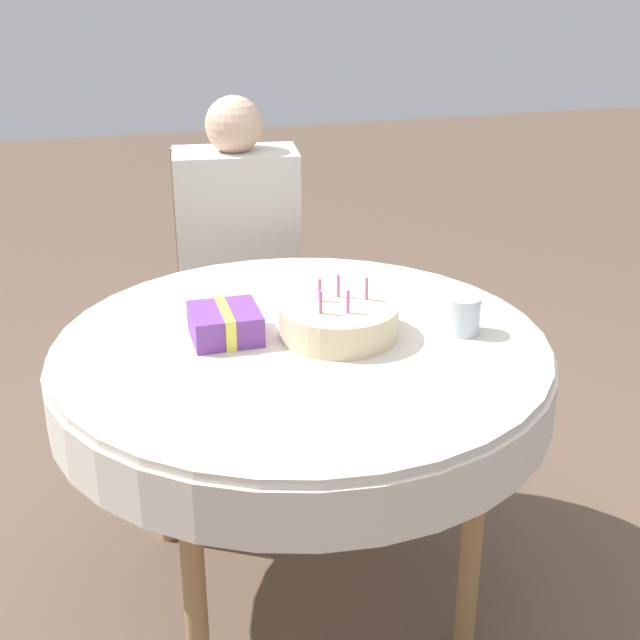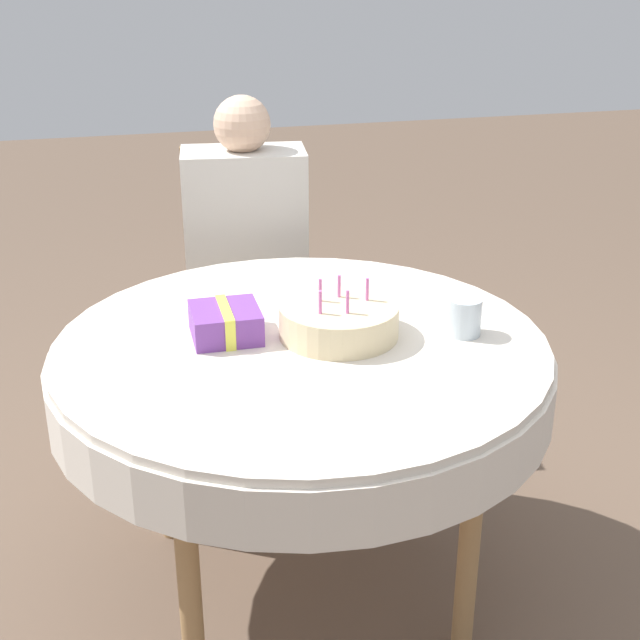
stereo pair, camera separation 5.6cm
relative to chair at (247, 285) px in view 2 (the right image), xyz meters
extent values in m
plane|color=brown|center=(-0.03, -0.97, -0.50)|extent=(12.00, 12.00, 0.00)
cylinder|color=silver|center=(-0.03, -0.97, 0.22)|extent=(1.16, 1.16, 0.02)
cylinder|color=silver|center=(-0.03, -0.97, 0.15)|extent=(1.18, 1.18, 0.13)
cylinder|color=#A37A4C|center=(-0.35, -1.29, -0.14)|extent=(0.05, 0.05, 0.71)
cylinder|color=#A37A4C|center=(0.29, -1.29, -0.14)|extent=(0.05, 0.05, 0.71)
cylinder|color=#A37A4C|center=(-0.35, -0.66, -0.14)|extent=(0.05, 0.05, 0.71)
cylinder|color=#A37A4C|center=(0.29, -0.66, -0.14)|extent=(0.05, 0.05, 0.71)
cube|color=#A37A4C|center=(-0.01, -0.08, -0.08)|extent=(0.51, 0.51, 0.04)
cube|color=#A37A4C|center=(0.02, 0.13, 0.19)|extent=(0.41, 0.08, 0.52)
cylinder|color=#A37A4C|center=(-0.23, -0.26, -0.30)|extent=(0.04, 0.04, 0.39)
cylinder|color=#A37A4C|center=(0.16, -0.31, -0.30)|extent=(0.04, 0.04, 0.39)
cylinder|color=#A37A4C|center=(-0.18, 0.14, -0.30)|extent=(0.04, 0.04, 0.39)
cylinder|color=#A37A4C|center=(0.21, 0.09, -0.30)|extent=(0.04, 0.04, 0.39)
cylinder|color=#DBB293|center=(-0.13, -0.23, -0.28)|extent=(0.09, 0.09, 0.43)
cylinder|color=#DBB293|center=(0.07, -0.25, -0.28)|extent=(0.09, 0.09, 0.43)
cube|color=beige|center=(-0.01, -0.08, 0.21)|extent=(0.41, 0.26, 0.55)
sphere|color=#DBB293|center=(-0.01, -0.08, 0.57)|extent=(0.18, 0.18, 0.18)
cylinder|color=beige|center=(0.06, -0.97, 0.27)|extent=(0.28, 0.28, 0.08)
cylinder|color=#D166B2|center=(0.14, -0.96, 0.34)|extent=(0.01, 0.01, 0.06)
cylinder|color=#D166B2|center=(0.08, -0.92, 0.34)|extent=(0.01, 0.01, 0.06)
cylinder|color=#D166B2|center=(0.03, -0.93, 0.34)|extent=(0.01, 0.01, 0.06)
cylinder|color=#D166B2|center=(0.01, -1.01, 0.34)|extent=(0.01, 0.01, 0.06)
cylinder|color=#D166B2|center=(0.07, -1.02, 0.34)|extent=(0.01, 0.01, 0.06)
cylinder|color=silver|center=(0.35, -1.03, 0.28)|extent=(0.08, 0.08, 0.09)
cube|color=#753D99|center=(-0.20, -0.91, 0.27)|extent=(0.16, 0.16, 0.07)
cube|color=#EAE54C|center=(-0.20, -0.91, 0.27)|extent=(0.02, 0.16, 0.08)
camera|label=1|loc=(-0.49, -2.81, 1.11)|focal=50.00mm
camera|label=2|loc=(-0.44, -2.82, 1.11)|focal=50.00mm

